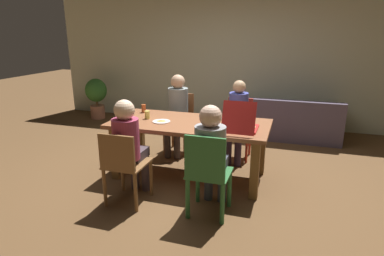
% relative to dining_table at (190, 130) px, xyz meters
% --- Properties ---
extents(ground_plane, '(20.00, 20.00, 0.00)m').
position_rel_dining_table_xyz_m(ground_plane, '(0.00, 0.00, -0.64)').
color(ground_plane, brown).
extents(back_wall, '(7.77, 0.12, 2.81)m').
position_rel_dining_table_xyz_m(back_wall, '(0.00, 2.83, 0.77)').
color(back_wall, beige).
rests_on(back_wall, ground).
extents(dining_table, '(2.02, 0.95, 0.75)m').
position_rel_dining_table_xyz_m(dining_table, '(0.00, 0.00, 0.00)').
color(dining_table, brown).
rests_on(dining_table, ground).
extents(chair_0, '(0.43, 0.42, 0.91)m').
position_rel_dining_table_xyz_m(chair_0, '(0.48, -0.89, -0.16)').
color(chair_0, '#2B6733').
rests_on(chair_0, ground).
extents(person_0, '(0.32, 0.48, 1.18)m').
position_rel_dining_table_xyz_m(person_0, '(0.48, -0.76, 0.06)').
color(person_0, '#3A3D49').
rests_on(person_0, ground).
extents(chair_1, '(0.40, 0.43, 0.92)m').
position_rel_dining_table_xyz_m(chair_1, '(-0.45, 0.90, -0.15)').
color(chair_1, brown).
rests_on(chair_1, ground).
extents(person_1, '(0.31, 0.49, 1.24)m').
position_rel_dining_table_xyz_m(person_1, '(-0.45, 0.76, 0.09)').
color(person_1, '#443A3A').
rests_on(person_1, ground).
extents(chair_2, '(0.43, 0.45, 0.85)m').
position_rel_dining_table_xyz_m(chair_2, '(-0.45, -0.93, -0.16)').
color(chair_2, brown).
rests_on(chair_2, ground).
extents(person_2, '(0.29, 0.49, 1.18)m').
position_rel_dining_table_xyz_m(person_2, '(-0.45, -0.78, 0.06)').
color(person_2, '#3F3339').
rests_on(person_2, ground).
extents(chair_3, '(0.39, 0.39, 0.90)m').
position_rel_dining_table_xyz_m(chair_3, '(0.48, 0.93, -0.13)').
color(chair_3, '#AA2E1F').
rests_on(chair_3, ground).
extents(person_3, '(0.28, 0.51, 1.19)m').
position_rel_dining_table_xyz_m(person_3, '(0.48, 0.78, 0.05)').
color(person_3, '#372B48').
rests_on(person_3, ground).
extents(pizza_box_0, '(0.37, 0.50, 0.38)m').
position_rel_dining_table_xyz_m(pizza_box_0, '(0.69, -0.15, 0.16)').
color(pizza_box_0, red).
rests_on(pizza_box_0, dining_table).
extents(plate_0, '(0.23, 0.23, 0.03)m').
position_rel_dining_table_xyz_m(plate_0, '(-0.35, -0.11, 0.12)').
color(plate_0, white).
rests_on(plate_0, dining_table).
extents(plate_1, '(0.22, 0.22, 0.01)m').
position_rel_dining_table_xyz_m(plate_1, '(0.34, 0.30, 0.11)').
color(plate_1, white).
rests_on(plate_1, dining_table).
extents(drinking_glass_0, '(0.07, 0.07, 0.11)m').
position_rel_dining_table_xyz_m(drinking_glass_0, '(-0.59, -0.01, 0.16)').
color(drinking_glass_0, '#DBC959').
rests_on(drinking_glass_0, dining_table).
extents(drinking_glass_1, '(0.06, 0.06, 0.11)m').
position_rel_dining_table_xyz_m(drinking_glass_1, '(-0.79, 0.30, 0.17)').
color(drinking_glass_1, '#B65126').
rests_on(drinking_glass_1, dining_table).
extents(couch, '(1.76, 0.88, 0.74)m').
position_rel_dining_table_xyz_m(couch, '(1.20, 2.14, -0.36)').
color(couch, '#4E4457').
rests_on(couch, ground).
extents(potted_plant, '(0.46, 0.46, 0.88)m').
position_rel_dining_table_xyz_m(potted_plant, '(-2.88, 2.24, -0.11)').
color(potted_plant, '#B27256').
rests_on(potted_plant, ground).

